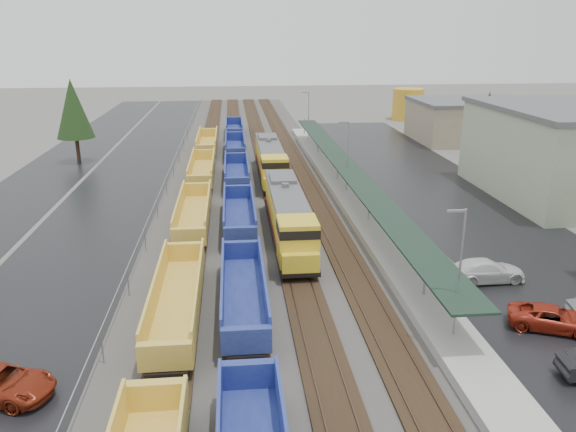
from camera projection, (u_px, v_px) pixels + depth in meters
name	position (u px, v px, depth m)	size (l,w,h in m)	color
ballast_strip	(253.00, 176.00, 68.29)	(20.00, 160.00, 0.08)	#302D2B
trackbed	(253.00, 175.00, 68.25)	(14.60, 160.00, 0.22)	black
west_parking_lot	(127.00, 179.00, 66.87)	(10.00, 160.00, 0.02)	black
west_road	(40.00, 181.00, 65.92)	(9.00, 160.00, 0.02)	black
east_commuter_lot	(432.00, 194.00, 60.65)	(16.00, 100.00, 0.02)	black
station_platform	(346.00, 190.00, 59.53)	(3.00, 80.00, 8.00)	#9E9B93
chainlink_fence	(172.00, 168.00, 65.42)	(0.08, 160.04, 2.02)	gray
distant_hills	(354.00, 78.00, 214.99)	(301.00, 140.00, 25.20)	#52664F
tree_west_far	(73.00, 109.00, 73.34)	(4.84, 4.84, 11.00)	#332316
tree_east	(487.00, 122.00, 67.05)	(4.40, 4.40, 10.00)	#332316
locomotive_lead	(288.00, 216.00, 46.08)	(2.83, 18.67, 4.23)	black
locomotive_trail	(270.00, 161.00, 65.93)	(2.83, 18.67, 4.23)	black
well_string_yellow	(187.00, 249.00, 41.98)	(2.73, 98.76, 2.42)	gold
well_string_blue	(239.00, 216.00, 49.73)	(2.70, 107.33, 2.39)	navy
storage_tank	(408.00, 104.00, 111.33)	(6.07, 6.07, 6.07)	gold
parked_car_east_b	(553.00, 318.00, 32.89)	(4.96, 2.29, 1.38)	#9C2513
parked_car_east_c	(486.00, 271.00, 39.20)	(5.43, 2.21, 1.57)	silver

